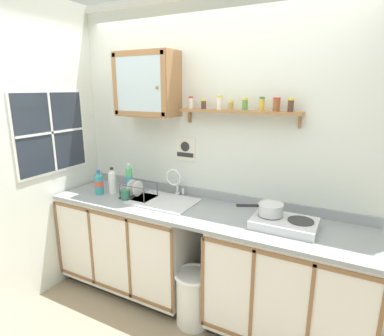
{
  "coord_description": "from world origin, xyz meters",
  "views": [
    {
      "loc": [
        1.11,
        -1.85,
        1.89
      ],
      "look_at": [
        -0.11,
        0.45,
        1.23
      ],
      "focal_mm": 29.47,
      "sensor_mm": 36.0,
      "label": 1
    }
  ],
  "objects_px": {
    "bottle_soda_green_1": "(129,180)",
    "trash_bin": "(194,297)",
    "bottle_detergent_teal_2": "(99,183)",
    "wall_cabinet": "(147,84)",
    "sink": "(165,204)",
    "mug": "(125,194)",
    "dish_rack": "(138,194)",
    "saucepan": "(270,209)",
    "hot_plate_stove": "(284,223)",
    "warning_sign": "(185,150)",
    "bottle_opaque_white_0": "(112,181)"
  },
  "relations": [
    {
      "from": "dish_rack",
      "to": "mug",
      "type": "bearing_deg",
      "value": -128.56
    },
    {
      "from": "dish_rack",
      "to": "mug",
      "type": "xyz_separation_m",
      "value": [
        -0.07,
        -0.09,
        0.01
      ]
    },
    {
      "from": "bottle_detergent_teal_2",
      "to": "wall_cabinet",
      "type": "distance_m",
      "value": 1.02
    },
    {
      "from": "bottle_opaque_white_0",
      "to": "dish_rack",
      "type": "distance_m",
      "value": 0.3
    },
    {
      "from": "bottle_detergent_teal_2",
      "to": "warning_sign",
      "type": "height_order",
      "value": "warning_sign"
    },
    {
      "from": "mug",
      "to": "wall_cabinet",
      "type": "distance_m",
      "value": 1.0
    },
    {
      "from": "sink",
      "to": "trash_bin",
      "type": "distance_m",
      "value": 0.81
    },
    {
      "from": "sink",
      "to": "bottle_soda_green_1",
      "type": "relative_size",
      "value": 1.89
    },
    {
      "from": "bottle_soda_green_1",
      "to": "bottle_detergent_teal_2",
      "type": "distance_m",
      "value": 0.29
    },
    {
      "from": "bottle_soda_green_1",
      "to": "bottle_detergent_teal_2",
      "type": "height_order",
      "value": "bottle_soda_green_1"
    },
    {
      "from": "dish_rack",
      "to": "sink",
      "type": "bearing_deg",
      "value": 4.61
    },
    {
      "from": "saucepan",
      "to": "sink",
      "type": "bearing_deg",
      "value": 178.46
    },
    {
      "from": "sink",
      "to": "wall_cabinet",
      "type": "bearing_deg",
      "value": 150.48
    },
    {
      "from": "sink",
      "to": "trash_bin",
      "type": "bearing_deg",
      "value": -29.66
    },
    {
      "from": "warning_sign",
      "to": "bottle_soda_green_1",
      "type": "bearing_deg",
      "value": -152.68
    },
    {
      "from": "bottle_soda_green_1",
      "to": "warning_sign",
      "type": "relative_size",
      "value": 1.36
    },
    {
      "from": "hot_plate_stove",
      "to": "wall_cabinet",
      "type": "bearing_deg",
      "value": 171.88
    },
    {
      "from": "bottle_soda_green_1",
      "to": "warning_sign",
      "type": "height_order",
      "value": "warning_sign"
    },
    {
      "from": "dish_rack",
      "to": "wall_cabinet",
      "type": "height_order",
      "value": "wall_cabinet"
    },
    {
      "from": "dish_rack",
      "to": "wall_cabinet",
      "type": "xyz_separation_m",
      "value": [
        0.03,
        0.16,
        0.98
      ]
    },
    {
      "from": "bottle_soda_green_1",
      "to": "hot_plate_stove",
      "type": "bearing_deg",
      "value": -2.74
    },
    {
      "from": "bottle_opaque_white_0",
      "to": "trash_bin",
      "type": "bearing_deg",
      "value": -11.61
    },
    {
      "from": "warning_sign",
      "to": "bottle_detergent_teal_2",
      "type": "bearing_deg",
      "value": -152.06
    },
    {
      "from": "bottle_soda_green_1",
      "to": "dish_rack",
      "type": "height_order",
      "value": "bottle_soda_green_1"
    },
    {
      "from": "wall_cabinet",
      "to": "bottle_soda_green_1",
      "type": "bearing_deg",
      "value": -143.65
    },
    {
      "from": "hot_plate_stove",
      "to": "mug",
      "type": "relative_size",
      "value": 3.84
    },
    {
      "from": "mug",
      "to": "trash_bin",
      "type": "bearing_deg",
      "value": -9.33
    },
    {
      "from": "wall_cabinet",
      "to": "warning_sign",
      "type": "bearing_deg",
      "value": 22.11
    },
    {
      "from": "bottle_soda_green_1",
      "to": "dish_rack",
      "type": "xyz_separation_m",
      "value": [
        0.13,
        -0.05,
        -0.1
      ]
    },
    {
      "from": "bottle_detergent_teal_2",
      "to": "wall_cabinet",
      "type": "relative_size",
      "value": 0.42
    },
    {
      "from": "dish_rack",
      "to": "saucepan",
      "type": "bearing_deg",
      "value": -0.14
    },
    {
      "from": "bottle_detergent_teal_2",
      "to": "wall_cabinet",
      "type": "bearing_deg",
      "value": 32.02
    },
    {
      "from": "mug",
      "to": "saucepan",
      "type": "bearing_deg",
      "value": 3.82
    },
    {
      "from": "saucepan",
      "to": "bottle_opaque_white_0",
      "type": "xyz_separation_m",
      "value": [
        -1.5,
        -0.01,
        0.0
      ]
    },
    {
      "from": "saucepan",
      "to": "bottle_detergent_teal_2",
      "type": "xyz_separation_m",
      "value": [
        -1.59,
        -0.09,
        -0.01
      ]
    },
    {
      "from": "bottle_soda_green_1",
      "to": "mug",
      "type": "distance_m",
      "value": 0.17
    },
    {
      "from": "bottle_soda_green_1",
      "to": "trash_bin",
      "type": "height_order",
      "value": "bottle_soda_green_1"
    },
    {
      "from": "bottle_opaque_white_0",
      "to": "bottle_detergent_teal_2",
      "type": "distance_m",
      "value": 0.12
    },
    {
      "from": "hot_plate_stove",
      "to": "bottle_soda_green_1",
      "type": "bearing_deg",
      "value": 177.26
    },
    {
      "from": "sink",
      "to": "mug",
      "type": "bearing_deg",
      "value": -162.28
    },
    {
      "from": "dish_rack",
      "to": "trash_bin",
      "type": "xyz_separation_m",
      "value": [
        0.69,
        -0.21,
        -0.71
      ]
    },
    {
      "from": "bottle_detergent_teal_2",
      "to": "dish_rack",
      "type": "xyz_separation_m",
      "value": [
        0.38,
        0.09,
        -0.07
      ]
    },
    {
      "from": "hot_plate_stove",
      "to": "bottle_soda_green_1",
      "type": "height_order",
      "value": "bottle_soda_green_1"
    },
    {
      "from": "bottle_detergent_teal_2",
      "to": "trash_bin",
      "type": "distance_m",
      "value": 1.33
    },
    {
      "from": "hot_plate_stove",
      "to": "bottle_opaque_white_0",
      "type": "distance_m",
      "value": 1.62
    },
    {
      "from": "bottle_soda_green_1",
      "to": "warning_sign",
      "type": "xyz_separation_m",
      "value": [
        0.47,
        0.24,
        0.29
      ]
    },
    {
      "from": "dish_rack",
      "to": "bottle_detergent_teal_2",
      "type": "bearing_deg",
      "value": -166.06
    },
    {
      "from": "hot_plate_stove",
      "to": "bottle_detergent_teal_2",
      "type": "distance_m",
      "value": 1.71
    },
    {
      "from": "hot_plate_stove",
      "to": "warning_sign",
      "type": "distance_m",
      "value": 1.11
    },
    {
      "from": "bottle_opaque_white_0",
      "to": "bottle_detergent_teal_2",
      "type": "bearing_deg",
      "value": -139.46
    }
  ]
}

